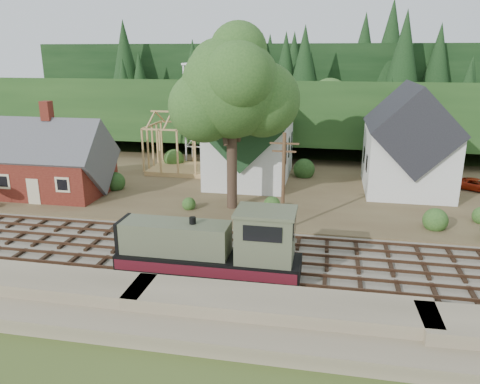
# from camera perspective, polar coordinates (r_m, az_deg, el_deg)

# --- Properties ---
(ground) EXTENTS (140.00, 140.00, 0.00)m
(ground) POSITION_cam_1_polar(r_m,az_deg,el_deg) (33.68, -7.86, -7.47)
(ground) COLOR #384C1E
(ground) RESTS_ON ground
(embankment) EXTENTS (64.00, 5.00, 1.60)m
(embankment) POSITION_cam_1_polar(r_m,az_deg,el_deg) (26.71, -13.83, -14.70)
(embankment) COLOR #7F7259
(embankment) RESTS_ON ground
(railroad_bed) EXTENTS (64.00, 11.00, 0.16)m
(railroad_bed) POSITION_cam_1_polar(r_m,az_deg,el_deg) (33.65, -7.86, -7.34)
(railroad_bed) COLOR #726B5B
(railroad_bed) RESTS_ON ground
(village_flat) EXTENTS (64.00, 26.00, 0.30)m
(village_flat) POSITION_cam_1_polar(r_m,az_deg,el_deg) (49.99, -1.33, 0.97)
(village_flat) COLOR brown
(village_flat) RESTS_ON ground
(hillside) EXTENTS (70.00, 28.96, 12.74)m
(hillside) POSITION_cam_1_polar(r_m,az_deg,el_deg) (73.04, 2.67, 5.88)
(hillside) COLOR #1E3F19
(hillside) RESTS_ON ground
(ridge) EXTENTS (80.00, 20.00, 12.00)m
(ridge) POSITION_cam_1_polar(r_m,az_deg,el_deg) (88.68, 4.19, 7.78)
(ridge) COLOR black
(ridge) RESTS_ON ground
(depot) EXTENTS (10.80, 7.41, 9.00)m
(depot) POSITION_cam_1_polar(r_m,az_deg,el_deg) (48.98, -21.84, 3.13)
(depot) COLOR #511812
(depot) RESTS_ON village_flat
(church) EXTENTS (8.40, 15.17, 13.00)m
(church) POSITION_cam_1_polar(r_m,az_deg,el_deg) (50.11, 1.29, 6.91)
(church) COLOR silver
(church) RESTS_ON village_flat
(farmhouse) EXTENTS (8.40, 10.80, 10.60)m
(farmhouse) POSITION_cam_1_polar(r_m,az_deg,el_deg) (49.43, 19.84, 5.42)
(farmhouse) COLOR silver
(farmhouse) RESTS_ON village_flat
(timber_frame) EXTENTS (8.20, 6.20, 6.99)m
(timber_frame) POSITION_cam_1_polar(r_m,az_deg,el_deg) (54.54, -6.66, 5.57)
(timber_frame) COLOR tan
(timber_frame) RESTS_ON village_flat
(lattice_tower) EXTENTS (3.20, 3.20, 12.12)m
(lattice_tower) POSITION_cam_1_polar(r_m,az_deg,el_deg) (59.39, -5.12, 13.10)
(lattice_tower) COLOR silver
(lattice_tower) RESTS_ON village_flat
(big_tree) EXTENTS (10.90, 8.40, 14.70)m
(big_tree) POSITION_cam_1_polar(r_m,az_deg,el_deg) (40.07, -0.77, 11.72)
(big_tree) COLOR #38281E
(big_tree) RESTS_ON village_flat
(telegraph_pole_near) EXTENTS (2.20, 0.28, 8.00)m
(telegraph_pole_near) POSITION_cam_1_polar(r_m,az_deg,el_deg) (35.64, 5.30, 1.25)
(telegraph_pole_near) COLOR #4C331E
(telegraph_pole_near) RESTS_ON ground
(locomotive) EXTENTS (11.35, 2.84, 4.56)m
(locomotive) POSITION_cam_1_polar(r_m,az_deg,el_deg) (29.26, -3.09, -6.82)
(locomotive) COLOR black
(locomotive) RESTS_ON railroad_bed
(car_blue) EXTENTS (1.57, 3.46, 1.15)m
(car_blue) POSITION_cam_1_polar(r_m,az_deg,el_deg) (46.94, -19.99, -0.19)
(car_blue) COLOR #5E84C9
(car_blue) RESTS_ON village_flat
(car_red) EXTENTS (4.58, 3.79, 1.16)m
(car_red) POSITION_cam_1_polar(r_m,az_deg,el_deg) (52.73, 26.86, 0.80)
(car_red) COLOR #AA230D
(car_red) RESTS_ON village_flat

